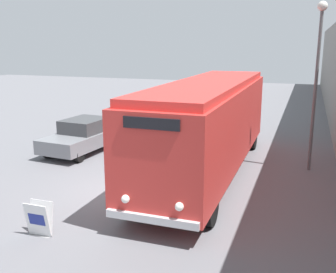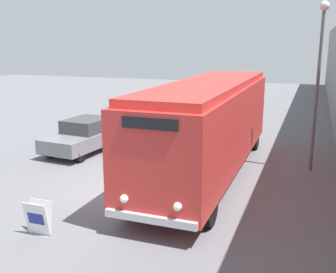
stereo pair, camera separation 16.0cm
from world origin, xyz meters
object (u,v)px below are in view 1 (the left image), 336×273
object	(u,v)px
streetlamp	(318,64)
parked_car_mid	(134,114)
parked_car_distant	(192,91)
parked_car_far	(175,100)
vintage_bus	(209,123)
sign_board	(39,219)
parked_car_near	(84,135)

from	to	relation	value
streetlamp	parked_car_mid	size ratio (longest dim) A/B	1.35
parked_car_distant	parked_car_far	bearing A→B (deg)	-82.76
vintage_bus	sign_board	xyz separation A→B (m)	(-2.92, -6.34, -1.56)
parked_car_near	parked_car_distant	world-z (taller)	parked_car_near
sign_board	streetlamp	distance (m)	11.11
sign_board	parked_car_distant	size ratio (longest dim) A/B	0.21
sign_board	parked_car_near	size ratio (longest dim) A/B	0.20
streetlamp	parked_car_near	xyz separation A→B (m)	(-9.83, -0.55, -3.39)
parked_car_mid	vintage_bus	bearing A→B (deg)	-54.16
parked_car_mid	parked_car_far	size ratio (longest dim) A/B	1.10
vintage_bus	parked_car_distant	bearing A→B (deg)	107.80
parked_car_near	parked_car_distant	distance (m)	18.56
vintage_bus	parked_car_near	distance (m)	6.40
sign_board	parked_car_far	distance (m)	20.04
parked_car_near	parked_car_mid	size ratio (longest dim) A/B	0.97
sign_board	parked_car_far	xyz separation A→B (m)	(-2.92, 19.82, 0.31)
vintage_bus	parked_car_mid	xyz separation A→B (m)	(-6.38, 7.22, -1.26)
parked_car_mid	parked_car_distant	distance (m)	12.58
parked_car_mid	parked_car_far	distance (m)	6.29
sign_board	streetlamp	size ratio (longest dim) A/B	0.14
sign_board	parked_car_mid	xyz separation A→B (m)	(-3.46, 13.56, 0.30)
parked_car_far	parked_car_distant	distance (m)	6.34
vintage_bus	parked_car_far	xyz separation A→B (m)	(-5.83, 13.49, -1.25)
parked_car_mid	parked_car_near	bearing A→B (deg)	-93.48
parked_car_mid	parked_car_far	world-z (taller)	same
vintage_bus	sign_board	bearing A→B (deg)	-114.70
streetlamp	parked_car_far	bearing A→B (deg)	129.13
vintage_bus	parked_car_mid	bearing A→B (deg)	131.46
vintage_bus	parked_car_far	world-z (taller)	vintage_bus
parked_car_far	parked_car_near	bearing A→B (deg)	-97.22
parked_car_mid	parked_car_distant	size ratio (longest dim) A/B	1.10
sign_board	parked_car_mid	size ratio (longest dim) A/B	0.19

